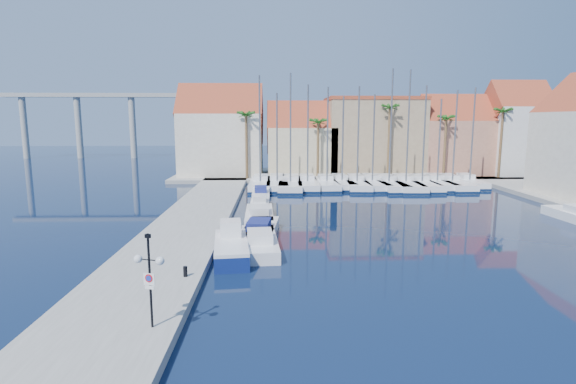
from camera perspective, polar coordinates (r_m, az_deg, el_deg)
name	(u,v)px	position (r m, az deg, el deg)	size (l,w,h in m)	color
ground	(317,299)	(22.77, 3.75, -13.38)	(260.00, 260.00, 0.00)	black
quay_west	(187,229)	(36.12, -12.76, -4.60)	(6.00, 77.00, 0.50)	gray
shore_north	(352,174)	(70.48, 8.18, 2.22)	(54.00, 16.00, 0.50)	gray
lamp_post	(149,266)	(18.66, -17.21, -9.02)	(1.28, 0.61, 3.86)	black
bollard	(185,271)	(24.73, -12.91, -9.81)	(0.22, 0.22, 0.56)	black
fishing_boat	(231,246)	(29.17, -7.24, -6.82)	(2.70, 6.33, 2.15)	navy
motorboat_west_0	(259,242)	(30.64, -3.65, -6.38)	(2.85, 7.47, 1.40)	white
motorboat_west_1	(260,230)	(33.86, -3.58, -4.86)	(2.94, 7.25, 1.40)	white
motorboat_west_2	(259,215)	(39.20, -3.67, -2.91)	(2.55, 7.38, 1.40)	white
motorboat_west_3	(260,203)	(44.49, -3.58, -1.45)	(1.85, 5.63, 1.40)	white
motorboat_west_4	(261,194)	(50.35, -3.47, -0.19)	(2.03, 5.95, 1.40)	white
motorboat_east_1	(574,215)	(46.45, 32.52, -2.44)	(2.21, 6.08, 1.40)	white
sailboat_0	(261,184)	(57.47, -3.51, 1.08)	(2.77, 10.08, 14.06)	white
sailboat_1	(277,183)	(57.83, -1.38, 1.11)	(2.73, 10.26, 11.94)	white
sailboat_2	(291,184)	(57.21, 0.32, 1.04)	(3.45, 11.30, 14.28)	white
sailboat_3	(307,183)	(57.65, 2.46, 1.10)	(2.79, 9.93, 12.95)	white
sailboat_4	(326,183)	(57.78, 4.87, 1.10)	(2.75, 9.42, 12.67)	white
sailboat_5	(341,183)	(58.56, 6.75, 1.17)	(3.11, 9.07, 11.55)	white
sailboat_6	(356,183)	(58.37, 8.68, 1.09)	(3.37, 10.61, 12.77)	white
sailboat_7	(371,183)	(59.00, 10.49, 1.12)	(3.38, 10.57, 11.80)	white
sailboat_8	(387,184)	(58.85, 12.50, 1.06)	(3.43, 11.25, 14.85)	white
sailboat_9	(405,184)	(59.43, 14.58, 1.05)	(3.67, 11.87, 14.73)	white
sailboat_10	(420,184)	(59.94, 16.47, 1.03)	(2.88, 10.75, 12.84)	white
sailboat_11	(435,183)	(61.34, 18.21, 1.11)	(2.80, 10.25, 11.25)	white
sailboat_12	(450,183)	(61.68, 19.91, 1.07)	(2.92, 10.70, 12.30)	white
sailboat_13	(468,182)	(63.45, 21.88, 1.21)	(2.33, 8.53, 12.69)	white
building_0	(222,134)	(68.41, -8.43, 7.28)	(12.30, 9.00, 13.50)	beige
building_1	(302,142)	(68.13, 1.74, 6.33)	(10.30, 8.00, 11.00)	#C8B88D
building_2	(373,136)	(70.59, 10.71, 7.06)	(14.20, 10.20, 11.50)	#9B805F
building_3	(452,138)	(73.17, 20.14, 6.42)	(10.30, 8.00, 12.00)	#B2725A
building_4	(515,131)	(76.04, 26.83, 6.91)	(8.30, 8.00, 14.00)	silver
palm_0	(246,117)	(63.04, -5.35, 9.50)	(2.60, 2.60, 10.15)	brown
palm_1	(318,124)	(63.21, 3.85, 8.66)	(2.60, 2.60, 9.15)	brown
palm_2	(390,110)	(64.95, 12.83, 10.13)	(2.60, 2.60, 11.15)	brown
palm_3	(446,120)	(67.36, 19.46, 8.60)	(2.60, 2.60, 9.65)	brown
palm_4	(503,113)	(70.62, 25.64, 8.99)	(2.60, 2.60, 10.65)	brown
viaduct	(109,112)	(109.38, -21.78, 9.38)	(48.00, 2.20, 14.45)	#9E9E99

